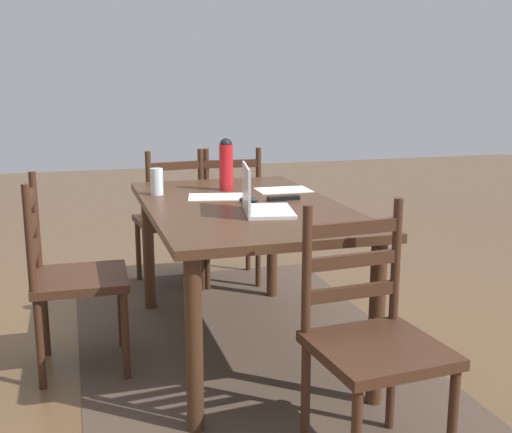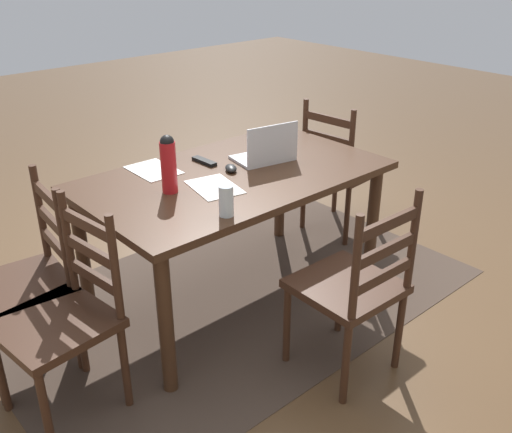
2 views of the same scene
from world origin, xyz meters
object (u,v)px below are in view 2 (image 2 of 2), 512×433
object	(u,v)px
chair_left_near	(339,169)
drinking_glass	(226,201)
water_bottle	(168,163)
laptop	(267,152)
computer_mouse	(231,168)
chair_far_head	(353,287)
chair_right_near	(28,283)
tv_remote	(204,161)
dining_table	(234,189)
chair_right_far	(63,318)

from	to	relation	value
chair_left_near	drinking_glass	world-z (taller)	chair_left_near
water_bottle	laptop	bearing A→B (deg)	179.88
laptop	computer_mouse	distance (m)	0.25
chair_far_head	drinking_glass	bearing A→B (deg)	-52.69
chair_right_near	computer_mouse	distance (m)	1.16
computer_mouse	tv_remote	size ratio (longest dim) A/B	0.59
dining_table	water_bottle	bearing A→B (deg)	-2.21
chair_left_near	chair_right_near	size ratio (longest dim) A/B	1.00
chair_far_head	computer_mouse	bearing A→B (deg)	-90.52
chair_far_head	water_bottle	size ratio (longest dim) A/B	3.26
dining_table	chair_left_near	bearing A→B (deg)	-170.34
chair_far_head	drinking_glass	distance (m)	0.70
dining_table	chair_right_far	distance (m)	1.13
tv_remote	laptop	bearing A→B (deg)	139.96
chair_left_near	chair_right_far	bearing A→B (deg)	9.62
chair_far_head	dining_table	bearing A→B (deg)	-90.07
drinking_glass	computer_mouse	xyz separation A→B (m)	(-0.36, -0.41, -0.06)
dining_table	water_bottle	world-z (taller)	water_bottle
dining_table	chair_left_near	xyz separation A→B (m)	(-1.10, -0.19, -0.22)
water_bottle	tv_remote	xyz separation A→B (m)	(-0.37, -0.21, -0.14)
chair_far_head	laptop	distance (m)	0.97
chair_left_near	water_bottle	world-z (taller)	water_bottle
dining_table	tv_remote	world-z (taller)	tv_remote
laptop	drinking_glass	size ratio (longest dim) A/B	2.46
dining_table	laptop	world-z (taller)	laptop
laptop	chair_right_near	bearing A→B (deg)	-7.28
dining_table	computer_mouse	size ratio (longest dim) A/B	16.17
water_bottle	tv_remote	size ratio (longest dim) A/B	1.72
drinking_glass	tv_remote	size ratio (longest dim) A/B	0.85
laptop	water_bottle	xyz separation A→B (m)	(0.65, -0.00, 0.09)
chair_right_near	tv_remote	size ratio (longest dim) A/B	5.59
drinking_glass	tv_remote	xyz separation A→B (m)	(-0.33, -0.61, -0.06)
dining_table	chair_right_far	bearing A→B (deg)	9.59
dining_table	chair_far_head	size ratio (longest dim) A/B	1.70
chair_right_near	tv_remote	world-z (taller)	chair_right_near
chair_left_near	chair_far_head	xyz separation A→B (m)	(1.10, 1.03, 0.00)
chair_right_far	chair_right_near	distance (m)	0.37
chair_right_far	water_bottle	world-z (taller)	water_bottle
water_bottle	computer_mouse	world-z (taller)	water_bottle
laptop	tv_remote	bearing A→B (deg)	-37.92
computer_mouse	drinking_glass	bearing A→B (deg)	76.00
dining_table	laptop	xyz separation A→B (m)	(-0.25, -0.01, 0.15)
chair_right_near	drinking_glass	world-z (taller)	chair_right_near
chair_left_near	tv_remote	world-z (taller)	chair_left_near
chair_left_near	computer_mouse	size ratio (longest dim) A/B	9.50
tv_remote	water_bottle	bearing A→B (deg)	27.75
laptop	chair_far_head	bearing A→B (deg)	73.68
chair_left_near	drinking_glass	size ratio (longest dim) A/B	6.58
dining_table	chair_left_near	world-z (taller)	chair_left_near
chair_right_far	chair_far_head	bearing A→B (deg)	148.92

